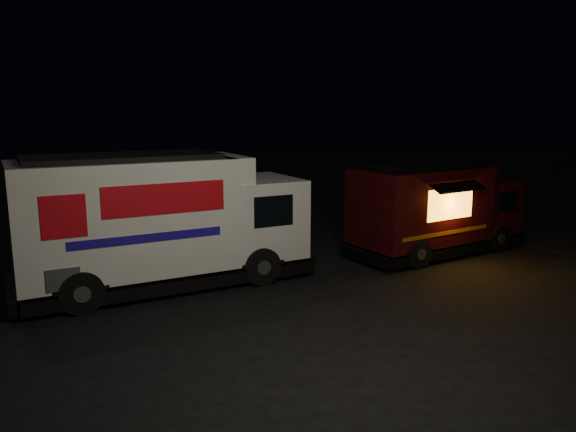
# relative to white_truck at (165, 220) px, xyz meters

# --- Properties ---
(ground) EXTENTS (80.00, 80.00, 0.00)m
(ground) POSITION_rel_white_truck_xyz_m (2.57, -2.71, -1.59)
(ground) COLOR black
(ground) RESTS_ON ground
(white_truck) EXTENTS (7.37, 3.95, 3.18)m
(white_truck) POSITION_rel_white_truck_xyz_m (0.00, 0.00, 0.00)
(white_truck) COLOR silver
(white_truck) RESTS_ON ground
(red_truck) EXTENTS (6.02, 3.72, 2.63)m
(red_truck) POSITION_rel_white_truck_xyz_m (7.84, 1.17, -0.27)
(red_truck) COLOR #370A0E
(red_truck) RESTS_ON ground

